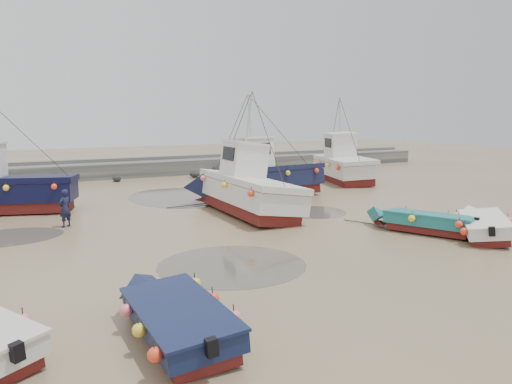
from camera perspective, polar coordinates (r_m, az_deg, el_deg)
ground at (r=20.89m, az=-1.09°, el=-5.01°), size 120.00×120.00×0.00m
seawall at (r=41.35m, az=-15.06°, el=2.48°), size 60.00×4.92×1.50m
puddle_a at (r=16.95m, az=-2.76°, el=-8.32°), size 5.05×5.05×0.01m
puddle_b at (r=26.02m, az=6.59°, el=-2.29°), size 3.39×3.39×0.01m
puddle_c at (r=23.02m, az=-26.68°, el=-4.66°), size 4.51×4.51×0.01m
puddle_d at (r=30.79m, az=-8.44°, el=-0.58°), size 6.40×6.40×0.01m
dinghy_1 at (r=11.87m, az=-9.20°, el=-13.36°), size 2.27×6.23×1.43m
dinghy_2 at (r=22.63m, az=18.35°, el=-2.97°), size 3.33×5.66×1.43m
dinghy_3 at (r=22.96m, az=24.65°, el=-3.18°), size 5.12×5.10×1.43m
cabin_boat_1 at (r=25.62m, az=-1.68°, el=0.57°), size 3.25×10.85×6.22m
cabin_boat_2 at (r=29.84m, az=0.47°, el=1.79°), size 10.35×3.46×6.22m
cabin_boat_3 at (r=38.18m, az=9.80°, el=3.26°), size 4.79×9.50×6.22m
person at (r=24.05m, az=-20.89°, el=-3.75°), size 0.75×0.69×1.71m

